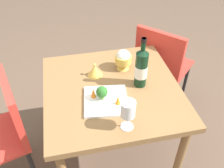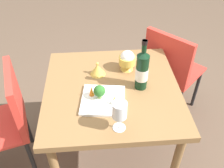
# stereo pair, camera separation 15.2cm
# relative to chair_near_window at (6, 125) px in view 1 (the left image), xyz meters

# --- Properties ---
(ground_plane) EXTENTS (8.00, 8.00, 0.00)m
(ground_plane) POSITION_rel_chair_near_window_xyz_m (0.68, -0.01, -0.53)
(ground_plane) COLOR brown
(dining_table) EXTENTS (0.83, 0.83, 0.73)m
(dining_table) POSITION_rel_chair_near_window_xyz_m (0.68, -0.01, 0.11)
(dining_table) COLOR olive
(dining_table) RESTS_ON ground_plane
(chair_near_window) EXTENTS (0.49, 0.49, 0.85)m
(chair_near_window) POSITION_rel_chair_near_window_xyz_m (0.00, 0.00, 0.00)
(chair_near_window) COLOR red
(chair_near_window) RESTS_ON ground_plane
(chair_by_wall) EXTENTS (0.57, 0.57, 0.85)m
(chair_by_wall) POSITION_rel_chair_near_window_xyz_m (1.20, 0.43, 0.00)
(chair_by_wall) COLOR red
(chair_by_wall) RESTS_ON ground_plane
(wine_bottle) EXTENTS (0.08, 0.08, 0.33)m
(wine_bottle) POSITION_rel_chair_near_window_xyz_m (0.86, -0.02, 0.33)
(wine_bottle) COLOR black
(wine_bottle) RESTS_ON dining_table
(wine_glass) EXTENTS (0.08, 0.08, 0.18)m
(wine_glass) POSITION_rel_chair_near_window_xyz_m (0.70, -0.33, 0.33)
(wine_glass) COLOR white
(wine_glass) RESTS_ON dining_table
(rice_bowl) EXTENTS (0.11, 0.11, 0.14)m
(rice_bowl) POSITION_rel_chair_near_window_xyz_m (0.80, 0.17, 0.27)
(rice_bowl) COLOR gold
(rice_bowl) RESTS_ON dining_table
(rice_bowl_lid) EXTENTS (0.10, 0.10, 0.09)m
(rice_bowl_lid) POSITION_rel_chair_near_window_xyz_m (0.60, 0.13, 0.24)
(rice_bowl_lid) COLOR gold
(rice_bowl_lid) RESTS_ON dining_table
(serving_plate) EXTENTS (0.28, 0.28, 0.02)m
(serving_plate) POSITION_rel_chair_near_window_xyz_m (0.62, -0.13, 0.21)
(serving_plate) COLOR white
(serving_plate) RESTS_ON dining_table
(broccoli_floret) EXTENTS (0.07, 0.07, 0.09)m
(broccoli_floret) POSITION_rel_chair_near_window_xyz_m (0.60, -0.11, 0.27)
(broccoli_floret) COLOR #729E4C
(broccoli_floret) RESTS_ON serving_plate
(carrot_garnish_left) EXTENTS (0.03, 0.03, 0.07)m
(carrot_garnish_left) POSITION_rel_chair_near_window_xyz_m (0.56, -0.09, 0.25)
(carrot_garnish_left) COLOR orange
(carrot_garnish_left) RESTS_ON serving_plate
(carrot_garnish_right) EXTENTS (0.03, 0.03, 0.06)m
(carrot_garnish_right) POSITION_rel_chair_near_window_xyz_m (0.69, -0.17, 0.25)
(carrot_garnish_right) COLOR orange
(carrot_garnish_right) RESTS_ON serving_plate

